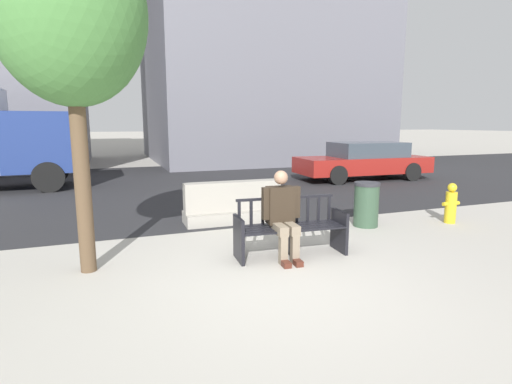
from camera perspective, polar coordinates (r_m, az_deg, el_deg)
ground_plane at (r=5.27m, az=2.61°, el=-12.60°), size 200.00×200.00×0.00m
street_asphalt at (r=13.46m, az=-12.26°, el=1.01°), size 120.00×12.00×0.01m
street_bench at (r=6.14m, az=4.93°, el=-5.44°), size 1.72×0.65×0.88m
seated_person at (r=5.97m, az=3.80°, el=-2.98°), size 0.59×0.74×1.31m
jersey_barrier_centre at (r=8.21m, az=-3.29°, el=-1.94°), size 2.02×0.73×0.84m
street_tree at (r=5.87m, az=-25.05°, el=22.02°), size 1.89×1.89×4.53m
car_sedan_mid at (r=14.91m, az=15.16°, el=4.36°), size 4.84×2.08×1.34m
trash_bin at (r=8.13m, az=15.48°, el=-1.69°), size 0.50×0.50×0.87m
fire_hydrant at (r=9.01m, az=26.07°, el=-1.58°), size 0.40×0.22×0.82m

